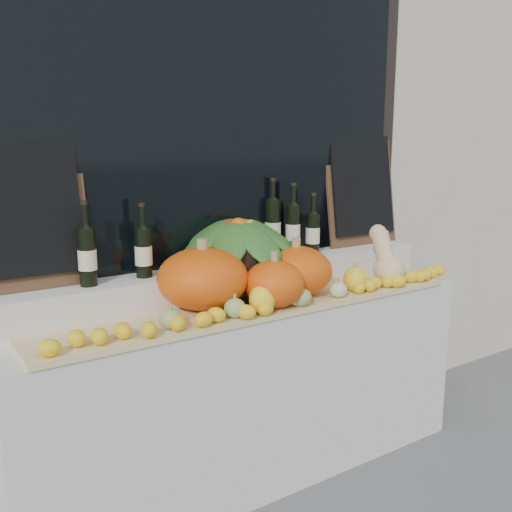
% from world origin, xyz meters
% --- Properties ---
extents(storefront_facade, '(7.00, 0.94, 4.50)m').
position_xyz_m(storefront_facade, '(0.00, 2.25, 2.25)').
color(storefront_facade, beige).
rests_on(storefront_facade, ground).
extents(display_sill, '(2.30, 0.55, 0.88)m').
position_xyz_m(display_sill, '(0.00, 1.52, 0.44)').
color(display_sill, silver).
rests_on(display_sill, ground).
extents(rear_tier, '(2.30, 0.25, 0.16)m').
position_xyz_m(rear_tier, '(0.00, 1.68, 0.96)').
color(rear_tier, silver).
rests_on(rear_tier, display_sill).
extents(straw_bedding, '(2.10, 0.32, 0.02)m').
position_xyz_m(straw_bedding, '(0.00, 1.40, 0.89)').
color(straw_bedding, tan).
rests_on(straw_bedding, display_sill).
extents(pumpkin_left, '(0.46, 0.46, 0.27)m').
position_xyz_m(pumpkin_left, '(-0.25, 1.50, 1.04)').
color(pumpkin_left, '#E5560C').
rests_on(pumpkin_left, straw_bedding).
extents(pumpkin_right, '(0.45, 0.45, 0.24)m').
position_xyz_m(pumpkin_right, '(0.22, 1.44, 1.02)').
color(pumpkin_right, '#E5560C').
rests_on(pumpkin_right, straw_bedding).
extents(pumpkin_center, '(0.31, 0.31, 0.21)m').
position_xyz_m(pumpkin_center, '(0.02, 1.34, 1.01)').
color(pumpkin_center, '#E5560C').
rests_on(pumpkin_center, straw_bedding).
extents(butternut_squash, '(0.17, 0.22, 0.30)m').
position_xyz_m(butternut_squash, '(0.75, 1.36, 1.02)').
color(butternut_squash, '#EEC78C').
rests_on(butternut_squash, straw_bedding).
extents(decorative_gourds, '(1.10, 0.16, 0.15)m').
position_xyz_m(decorative_gourds, '(0.09, 1.30, 0.96)').
color(decorative_gourds, '#376D20').
rests_on(decorative_gourds, straw_bedding).
extents(lemon_heap, '(2.20, 0.16, 0.06)m').
position_xyz_m(lemon_heap, '(0.00, 1.29, 0.94)').
color(lemon_heap, yellow).
rests_on(lemon_heap, straw_bedding).
extents(produce_bowl, '(0.67, 0.67, 0.24)m').
position_xyz_m(produce_bowl, '(0.04, 1.66, 1.15)').
color(produce_bowl, black).
rests_on(produce_bowl, rear_tier).
extents(wine_bottle_far_left, '(0.08, 0.08, 0.36)m').
position_xyz_m(wine_bottle_far_left, '(-0.70, 1.65, 1.17)').
color(wine_bottle_far_left, black).
rests_on(wine_bottle_far_left, rear_tier).
extents(wine_bottle_near_left, '(0.08, 0.08, 0.33)m').
position_xyz_m(wine_bottle_near_left, '(-0.45, 1.67, 1.15)').
color(wine_bottle_near_left, black).
rests_on(wine_bottle_near_left, rear_tier).
extents(wine_bottle_tall, '(0.08, 0.08, 0.40)m').
position_xyz_m(wine_bottle_tall, '(0.29, 1.73, 1.19)').
color(wine_bottle_tall, black).
rests_on(wine_bottle_tall, rear_tier).
extents(wine_bottle_near_right, '(0.08, 0.08, 0.38)m').
position_xyz_m(wine_bottle_near_right, '(0.39, 1.69, 1.18)').
color(wine_bottle_near_right, black).
rests_on(wine_bottle_near_right, rear_tier).
extents(wine_bottle_far_right, '(0.08, 0.08, 0.32)m').
position_xyz_m(wine_bottle_far_right, '(0.52, 1.68, 1.15)').
color(wine_bottle_far_right, black).
rests_on(wine_bottle_far_right, rear_tier).
extents(chalkboard_left, '(0.50, 0.12, 0.62)m').
position_xyz_m(chalkboard_left, '(-0.92, 1.74, 1.36)').
color(chalkboard_left, '#4C331E').
rests_on(chalkboard_left, rear_tier).
extents(chalkboard_right, '(0.50, 0.12, 0.62)m').
position_xyz_m(chalkboard_right, '(0.92, 1.74, 1.36)').
color(chalkboard_right, '#4C331E').
rests_on(chalkboard_right, rear_tier).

